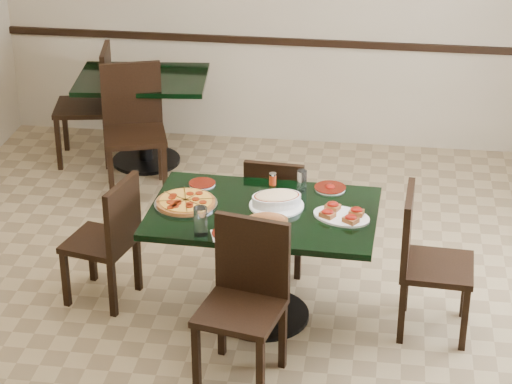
# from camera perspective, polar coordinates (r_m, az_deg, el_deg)

# --- Properties ---
(floor) EXTENTS (5.50, 5.50, 0.00)m
(floor) POSITION_cam_1_polar(r_m,az_deg,el_deg) (6.38, -0.49, -6.69)
(floor) COLOR olive
(floor) RESTS_ON ground
(room_shell) EXTENTS (5.50, 5.50, 5.50)m
(room_shell) POSITION_cam_1_polar(r_m,az_deg,el_deg) (7.39, 9.45, 7.76)
(room_shell) COLOR white
(room_shell) RESTS_ON floor
(main_table) EXTENTS (1.38, 0.91, 0.75)m
(main_table) POSITION_cam_1_polar(r_m,az_deg,el_deg) (6.01, 0.42, -2.59)
(main_table) COLOR black
(main_table) RESTS_ON floor
(back_table) EXTENTS (1.11, 0.86, 0.75)m
(back_table) POSITION_cam_1_polar(r_m,az_deg,el_deg) (8.21, -6.45, 5.06)
(back_table) COLOR black
(back_table) RESTS_ON floor
(chair_far) EXTENTS (0.41, 0.41, 0.83)m
(chair_far) POSITION_cam_1_polar(r_m,az_deg,el_deg) (6.58, 1.17, -0.95)
(chair_far) COLOR black
(chair_far) RESTS_ON floor
(chair_near) EXTENTS (0.52, 0.52, 0.93)m
(chair_near) POSITION_cam_1_polar(r_m,az_deg,el_deg) (5.55, -0.60, -5.74)
(chair_near) COLOR black
(chair_near) RESTS_ON floor
(chair_right) EXTENTS (0.45, 0.45, 0.91)m
(chair_right) POSITION_cam_1_polar(r_m,az_deg,el_deg) (6.02, 9.57, -3.57)
(chair_right) COLOR black
(chair_right) RESTS_ON floor
(chair_left) EXTENTS (0.48, 0.48, 0.85)m
(chair_left) POSITION_cam_1_polar(r_m,az_deg,el_deg) (6.30, -8.35, -2.46)
(chair_left) COLOR black
(chair_left) RESTS_ON floor
(back_chair_near) EXTENTS (0.58, 0.58, 1.00)m
(back_chair_near) POSITION_cam_1_polar(r_m,az_deg,el_deg) (7.76, -7.01, 4.05)
(back_chair_near) COLOR black
(back_chair_near) RESTS_ON floor
(back_chair_left) EXTENTS (0.52, 0.52, 0.97)m
(back_chair_left) POSITION_cam_1_polar(r_m,az_deg,el_deg) (8.32, -9.25, 5.33)
(back_chair_left) COLOR black
(back_chair_left) RESTS_ON floor
(pepperoni_pizza) EXTENTS (0.38, 0.38, 0.04)m
(pepperoni_pizza) POSITION_cam_1_polar(r_m,az_deg,el_deg) (6.00, -4.04, -0.58)
(pepperoni_pizza) COLOR #AFAEB5
(pepperoni_pizza) RESTS_ON main_table
(lasagna_casserole) EXTENTS (0.34, 0.33, 0.09)m
(lasagna_casserole) POSITION_cam_1_polar(r_m,az_deg,el_deg) (5.95, 1.18, -0.43)
(lasagna_casserole) COLOR white
(lasagna_casserole) RESTS_ON main_table
(bread_basket) EXTENTS (0.24, 0.17, 0.10)m
(bread_basket) POSITION_cam_1_polar(r_m,az_deg,el_deg) (5.71, 0.68, -1.70)
(bread_basket) COLOR brown
(bread_basket) RESTS_ON main_table
(bruschetta_platter) EXTENTS (0.41, 0.35, 0.05)m
(bruschetta_platter) POSITION_cam_1_polar(r_m,az_deg,el_deg) (5.85, 4.91, -1.26)
(bruschetta_platter) COLOR white
(bruschetta_platter) RESTS_ON main_table
(side_plate_near) EXTENTS (0.20, 0.20, 0.02)m
(side_plate_near) POSITION_cam_1_polar(r_m,az_deg,el_deg) (5.65, -1.56, -2.38)
(side_plate_near) COLOR white
(side_plate_near) RESTS_ON main_table
(side_plate_far_r) EXTENTS (0.20, 0.20, 0.03)m
(side_plate_far_r) POSITION_cam_1_polar(r_m,az_deg,el_deg) (6.19, 4.26, 0.24)
(side_plate_far_r) COLOR white
(side_plate_far_r) RESTS_ON main_table
(side_plate_far_l) EXTENTS (0.17, 0.17, 0.02)m
(side_plate_far_l) POSITION_cam_1_polar(r_m,az_deg,el_deg) (6.24, -3.10, 0.48)
(side_plate_far_l) COLOR white
(side_plate_far_l) RESTS_ON main_table
(napkin_setting) EXTENTS (0.18, 0.18, 0.01)m
(napkin_setting) POSITION_cam_1_polar(r_m,az_deg,el_deg) (5.65, -1.80, -2.48)
(napkin_setting) COLOR white
(napkin_setting) RESTS_ON main_table
(water_glass_a) EXTENTS (0.06, 0.06, 0.13)m
(water_glass_a) POSITION_cam_1_polar(r_m,az_deg,el_deg) (6.14, 2.64, 0.65)
(water_glass_a) COLOR silver
(water_glass_a) RESTS_ON main_table
(water_glass_b) EXTENTS (0.08, 0.08, 0.17)m
(water_glass_b) POSITION_cam_1_polar(r_m,az_deg,el_deg) (5.63, -3.19, -1.66)
(water_glass_b) COLOR silver
(water_glass_b) RESTS_ON main_table
(pepper_shaker) EXTENTS (0.05, 0.05, 0.08)m
(pepper_shaker) POSITION_cam_1_polar(r_m,az_deg,el_deg) (6.22, 0.96, 0.76)
(pepper_shaker) COLOR red
(pepper_shaker) RESTS_ON main_table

